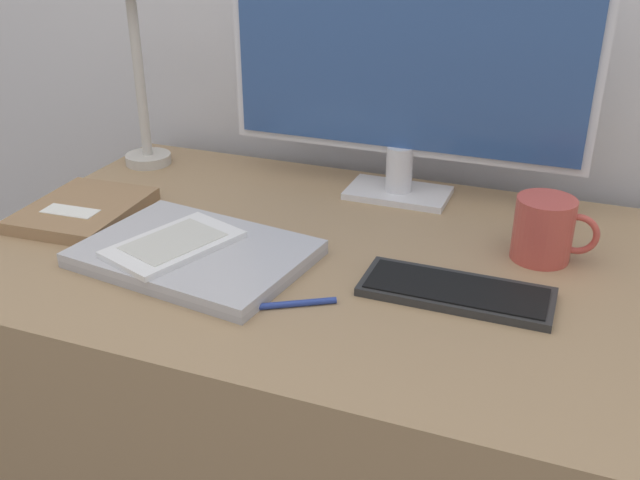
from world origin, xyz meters
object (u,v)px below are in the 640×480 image
Objects in this scene: keyboard at (456,291)px; coffee_mug at (545,229)px; pen at (284,305)px; notebook at (84,210)px; laptop at (195,254)px; ereader at (174,244)px; desk_lamp at (133,20)px; monitor at (405,63)px.

coffee_mug is (0.10, 0.16, 0.04)m from keyboard.
notebook is at bearing 161.06° from pen.
ereader reaches higher than laptop.
laptop is 0.90× the size of desk_lamp.
coffee_mug is at bearing 41.64° from pen.
ereader is (-0.42, -0.05, 0.02)m from keyboard.
pen is (-0.31, -0.27, -0.04)m from coffee_mug.
desk_lamp is 3.19× the size of coffee_mug.
pen is at bearing -17.43° from ereader.
coffee_mug is 0.41m from pen.
ereader is at bearing -158.15° from coffee_mug.
monitor is 5.14× the size of coffee_mug.
monitor is 0.61m from notebook.
laptop is at bearing 156.86° from pen.
pen is (0.21, -0.07, -0.02)m from ereader.
monitor is at bearing 148.61° from coffee_mug.
notebook reaches higher than keyboard.
desk_lamp is at bearing 99.68° from notebook.
pen is at bearing -94.80° from monitor.
monitor is 1.61× the size of desk_lamp.
laptop is 0.04m from ereader.
pen is at bearing -40.58° from desk_lamp.
monitor reaches higher than laptop.
notebook is at bearing 176.67° from keyboard.
monitor reaches higher than desk_lamp.
monitor is 1.79× the size of laptop.
keyboard is 0.73× the size of laptop.
ereader is at bearing -173.37° from keyboard.
coffee_mug reaches higher than laptop.
ereader reaches higher than notebook.
monitor is 0.48m from laptop.
coffee_mug is (0.49, 0.20, 0.04)m from laptop.
notebook is at bearing -149.33° from monitor.
desk_lamp is (-0.31, 0.34, 0.28)m from laptop.
desk_lamp reaches higher than coffee_mug.
ereader reaches higher than keyboard.
coffee_mug is at bearing 9.11° from notebook.
desk_lamp reaches higher than keyboard.
ereader reaches higher than pen.
pen is at bearing -151.29° from keyboard.
keyboard is 0.39m from laptop.
keyboard is at bearing -121.73° from coffee_mug.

